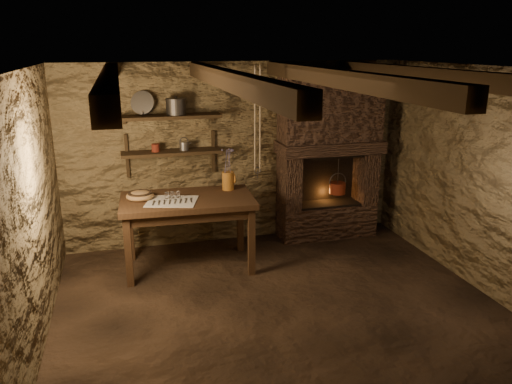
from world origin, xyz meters
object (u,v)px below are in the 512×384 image
object	(u,v)px
iron_stockpot	(176,107)
red_pot	(337,187)
work_table	(189,230)
stoneware_jug	(228,172)
wooden_bowl	(140,196)

from	to	relation	value
iron_stockpot	red_pot	distance (m)	2.45
iron_stockpot	work_table	bearing A→B (deg)	-88.45
work_table	stoneware_jug	size ratio (longest dim) A/B	3.06
stoneware_jug	wooden_bowl	distance (m)	1.09
stoneware_jug	red_pot	size ratio (longest dim) A/B	0.96
stoneware_jug	wooden_bowl	world-z (taller)	stoneware_jug
work_table	wooden_bowl	distance (m)	0.70
stoneware_jug	red_pot	bearing A→B (deg)	10.10
work_table	stoneware_jug	distance (m)	0.85
wooden_bowl	red_pot	size ratio (longest dim) A/B	0.60
wooden_bowl	iron_stockpot	size ratio (longest dim) A/B	1.33
red_pot	iron_stockpot	bearing A→B (deg)	176.81
work_table	wooden_bowl	world-z (taller)	wooden_bowl
iron_stockpot	red_pot	xyz separation A→B (m)	(2.15, -0.12, -1.15)
work_table	iron_stockpot	size ratio (longest dim) A/B	6.54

